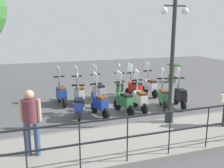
{
  "coord_description": "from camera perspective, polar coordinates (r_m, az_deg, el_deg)",
  "views": [
    {
      "loc": [
        -8.95,
        3.53,
        3.11
      ],
      "look_at": [
        0.2,
        0.5,
        0.9
      ],
      "focal_mm": 40.0,
      "sensor_mm": 36.0,
      "label": 1
    }
  ],
  "objects": [
    {
      "name": "scooter_far_4",
      "position": [
        10.27,
        -7.57,
        -2.02
      ],
      "size": [
        1.23,
        0.44,
        1.54
      ],
      "rotation": [
        0.0,
        0.0,
        0.07
      ],
      "color": "black",
      "rests_on": "ground_plane"
    },
    {
      "name": "scooter_far_2",
      "position": [
        10.83,
        1.78,
        -1.12
      ],
      "size": [
        1.2,
        0.54,
        1.54
      ],
      "rotation": [
        0.0,
        0.0,
        -0.3
      ],
      "color": "black",
      "rests_on": "ground_plane"
    },
    {
      "name": "lamp_post_near",
      "position": [
        7.82,
        13.47,
        3.46
      ],
      "size": [
        0.26,
        0.9,
        3.92
      ],
      "color": "#232D28",
      "rests_on": "promenade_walkway"
    },
    {
      "name": "scooter_far_1",
      "position": [
        11.03,
        5.24,
        -0.92
      ],
      "size": [
        1.2,
        0.55,
        1.54
      ],
      "rotation": [
        0.0,
        0.0,
        0.31
      ],
      "color": "black",
      "rests_on": "ground_plane"
    },
    {
      "name": "scooter_near_1",
      "position": [
        9.88,
        11.67,
        -2.77
      ],
      "size": [
        1.2,
        0.55,
        1.54
      ],
      "rotation": [
        0.0,
        0.0,
        -0.31
      ],
      "color": "black",
      "rests_on": "ground_plane"
    },
    {
      "name": "pedestrian_distant",
      "position": [
        6.05,
        -18.08,
        -7.36
      ],
      "size": [
        0.39,
        0.48,
        1.59
      ],
      "rotation": [
        0.0,
        0.0,
        2.88
      ],
      "color": "#384C70",
      "rests_on": "promenade_walkway"
    },
    {
      "name": "scooter_near_0",
      "position": [
        10.14,
        15.33,
        -2.57
      ],
      "size": [
        1.21,
        0.51,
        1.54
      ],
      "rotation": [
        0.0,
        0.0,
        -0.24
      ],
      "color": "black",
      "rests_on": "ground_plane"
    },
    {
      "name": "scooter_far_0",
      "position": [
        11.55,
        8.75,
        -0.38
      ],
      "size": [
        1.23,
        0.44,
        1.54
      ],
      "rotation": [
        0.0,
        0.0,
        0.07
      ],
      "color": "black",
      "rests_on": "ground_plane"
    },
    {
      "name": "potted_palm",
      "position": [
        14.78,
        13.83,
        2.15
      ],
      "size": [
        1.06,
        0.66,
        1.05
      ],
      "color": "slate",
      "rests_on": "ground_plane"
    },
    {
      "name": "scooter_far_5",
      "position": [
        10.3,
        -11.52,
        -2.13
      ],
      "size": [
        1.23,
        0.44,
        1.54
      ],
      "rotation": [
        0.0,
        0.0,
        0.12
      ],
      "color": "black",
      "rests_on": "ground_plane"
    },
    {
      "name": "scooter_near_4",
      "position": [
        8.84,
        -2.81,
        -4.39
      ],
      "size": [
        1.22,
        0.5,
        1.54
      ],
      "rotation": [
        0.0,
        0.0,
        0.23
      ],
      "color": "black",
      "rests_on": "ground_plane"
    },
    {
      "name": "scooter_near_3",
      "position": [
        9.17,
        2.75,
        -3.75
      ],
      "size": [
        1.21,
        0.53,
        1.54
      ],
      "rotation": [
        0.0,
        0.0,
        0.27
      ],
      "color": "black",
      "rests_on": "ground_plane"
    },
    {
      "name": "fence_railing",
      "position": [
        6.32,
        17.29,
        -8.3
      ],
      "size": [
        0.04,
        16.03,
        1.07
      ],
      "color": "black",
      "rests_on": "promenade_walkway"
    },
    {
      "name": "promenade_walkway",
      "position": [
        7.43,
        12.12,
        -11.49
      ],
      "size": [
        2.2,
        20.0,
        0.15
      ],
      "color": "gray",
      "rests_on": "ground_plane"
    },
    {
      "name": "scooter_far_3",
      "position": [
        10.57,
        -3.13,
        -1.5
      ],
      "size": [
        1.22,
        0.49,
        1.54
      ],
      "rotation": [
        0.0,
        0.0,
        0.21
      ],
      "color": "black",
      "rests_on": "ground_plane"
    },
    {
      "name": "scooter_near_2",
      "position": [
        9.46,
        6.39,
        -3.28
      ],
      "size": [
        1.23,
        0.44,
        1.54
      ],
      "rotation": [
        0.0,
        0.0,
        0.03
      ],
      "color": "black",
      "rests_on": "ground_plane"
    },
    {
      "name": "ground_plane",
      "position": [
        10.11,
        3.06,
        -5.02
      ],
      "size": [
        28.0,
        28.0,
        0.0
      ],
      "primitive_type": "plane",
      "color": "#4C4C4F"
    },
    {
      "name": "scooter_near_5",
      "position": [
        8.66,
        -7.62,
        -4.87
      ],
      "size": [
        1.22,
        0.48,
        1.54
      ],
      "rotation": [
        0.0,
        0.0,
        -0.18
      ],
      "color": "black",
      "rests_on": "ground_plane"
    }
  ]
}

